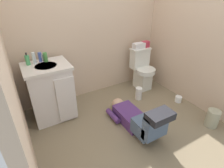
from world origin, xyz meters
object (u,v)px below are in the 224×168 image
Objects in this scene: bottle_blue at (40,57)px; paper_towel_roll at (139,93)px; toiletry_bag at (146,44)px; soap_dispenser at (27,60)px; vanity_cabinet at (51,91)px; tissue_box at (139,46)px; trash_can at (212,118)px; toilet at (142,69)px; bottle_green at (45,57)px; bottle_clear at (34,58)px; faucet at (42,58)px; person_plumber at (138,119)px; toilet_paper_roll at (178,99)px.

paper_towel_roll is at bearing -17.99° from bottle_blue.
toiletry_bag is at bearing 45.35° from paper_towel_roll.
toiletry_bag is 1.97m from soap_dispenser.
vanity_cabinet is 3.73× the size of tissue_box.
bottle_blue is 2.51m from trash_can.
toiletry_bag is 0.57× the size of paper_towel_roll.
vanity_cabinet is (-1.67, -0.03, 0.05)m from toilet.
tissue_box is at bearing 58.12° from paper_towel_roll.
toilet is 1.93m from soap_dispenser.
trash_can is at bearing -35.99° from vanity_cabinet.
bottle_green is at bearing -179.98° from tissue_box.
soap_dispenser is (-1.86, 0.10, 0.52)m from toilet.
toilet is 1.86m from bottle_clear.
bottle_green is at bearing -35.90° from bottle_blue.
toiletry_bag reaches higher than paper_towel_roll.
soap_dispenser is 1.29× the size of bottle_green.
vanity_cabinet is at bearing 168.07° from paper_towel_roll.
toiletry_bag is at bearing -0.14° from soap_dispenser.
toiletry_bag is (0.10, 0.09, 0.44)m from toilet.
faucet is 1.53m from person_plumber.
bottle_blue is 1.66m from paper_towel_roll.
paper_towel_roll is (-0.48, 1.05, -0.02)m from trash_can.
person_plumber reaches higher than trash_can.
tissue_box is at bearing 180.00° from toiletry_bag.
toiletry_bag is 0.97× the size of bottle_green.
bottle_clear is 0.10m from bottle_blue.
vanity_cabinet is at bearing -178.94° from toilet.
bottle_blue is (-0.02, 0.02, 0.01)m from faucet.
bottle_blue is 2.27m from toilet_paper_roll.
soap_dispenser is (-1.96, 0.00, 0.08)m from toiletry_bag.
bottle_green is (0.23, -0.01, -0.00)m from soap_dispenser.
vanity_cabinet is at bearing -88.69° from faucet.
bottle_blue reaches higher than person_plumber.
faucet is 1.63m from tissue_box.
toiletry_bag reaches higher than vanity_cabinet.
toilet_paper_roll is (1.87, -0.81, -0.83)m from bottle_green.
trash_can is at bearing -65.62° from paper_towel_roll.
soap_dispenser reaches higher than person_plumber.
toiletry_bag reaches higher than toilet_paper_roll.
soap_dispenser is at bearing -167.07° from bottle_blue.
bottle_clear is (-1.88, -0.00, 0.09)m from toiletry_bag.
paper_towel_roll is (1.56, -0.41, -0.78)m from soap_dispenser.
paper_towel_roll is (0.47, 0.59, -0.07)m from person_plumber.
faucet reaches higher than toilet.
bottle_green is (-1.59, -0.00, 0.08)m from tissue_box.
toilet is 2.96× the size of trash_can.
bottle_green reaches higher than paper_towel_roll.
soap_dispenser reaches higher than vanity_cabinet.
tissue_box reaches higher than paper_towel_roll.
toilet is 6.05× the size of toiletry_bag.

